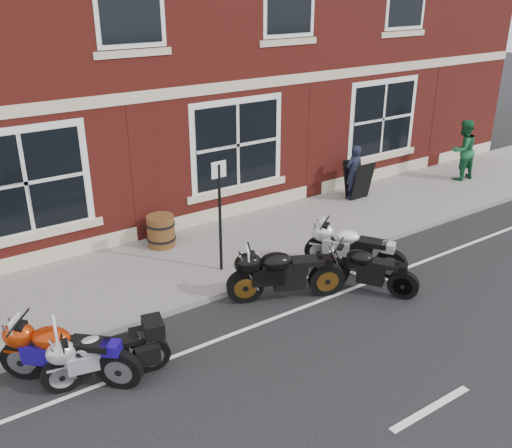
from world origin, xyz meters
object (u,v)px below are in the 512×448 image
at_px(moto_sport_red, 67,350).
at_px(pedestrian_left, 354,172).
at_px(moto_sport_silver, 354,247).
at_px(barrel_planter, 161,231).
at_px(moto_naked_black, 367,267).
at_px(moto_touring_silver, 102,352).
at_px(moto_sport_black, 284,271).
at_px(pedestrian_right, 463,150).
at_px(a_board_sign, 358,180).
at_px(parking_sign, 220,209).

relative_size(moto_sport_red, pedestrian_left, 1.16).
height_order(moto_sport_silver, barrel_planter, moto_sport_silver).
bearing_deg(moto_naked_black, barrel_planter, 90.71).
bearing_deg(moto_touring_silver, moto_sport_black, -71.24).
distance_m(pedestrian_right, a_board_sign, 3.76).
height_order(moto_sport_red, moto_sport_black, moto_sport_black).
relative_size(moto_sport_silver, barrel_planter, 2.66).
relative_size(moto_touring_silver, a_board_sign, 1.82).
xyz_separation_m(moto_touring_silver, barrel_planter, (2.74, 3.70, -0.04)).
bearing_deg(moto_touring_silver, moto_sport_silver, -72.64).
xyz_separation_m(moto_naked_black, pedestrian_left, (3.12, 3.74, 0.36)).
xyz_separation_m(moto_sport_silver, barrel_planter, (-2.89, 3.18, -0.08)).
bearing_deg(moto_naked_black, moto_touring_silver, 145.20).
bearing_deg(moto_sport_silver, barrel_planter, 100.27).
xyz_separation_m(pedestrian_left, a_board_sign, (0.14, -0.04, -0.22)).
bearing_deg(moto_touring_silver, parking_sign, -47.06).
bearing_deg(moto_sport_red, a_board_sign, -27.79).
bearing_deg(pedestrian_right, moto_sport_black, 20.21).
distance_m(moto_sport_silver, pedestrian_left, 4.08).
relative_size(moto_sport_red, moto_sport_black, 0.81).
distance_m(moto_sport_red, a_board_sign, 9.53).
bearing_deg(moto_touring_silver, pedestrian_right, -64.45).
xyz_separation_m(moto_touring_silver, moto_naked_black, (5.29, -0.24, -0.01)).
relative_size(moto_sport_silver, pedestrian_left, 1.28).
height_order(moto_touring_silver, moto_sport_black, moto_touring_silver).
xyz_separation_m(moto_touring_silver, pedestrian_left, (8.40, 3.50, 0.35)).
bearing_deg(parking_sign, moto_touring_silver, -151.97).
bearing_deg(pedestrian_right, pedestrian_left, -4.62).
bearing_deg(pedestrian_right, moto_touring_silver, 17.32).
bearing_deg(parking_sign, moto_sport_red, -158.48).
xyz_separation_m(moto_sport_red, moto_naked_black, (5.72, -0.52, -0.07)).
height_order(moto_sport_red, moto_naked_black, moto_sport_red).
xyz_separation_m(moto_sport_silver, moto_naked_black, (-0.35, -0.75, -0.06)).
distance_m(pedestrian_right, parking_sign, 9.05).
relative_size(moto_sport_silver, parking_sign, 0.82).
relative_size(moto_touring_silver, moto_sport_black, 0.89).
bearing_deg(barrel_planter, moto_sport_black, -72.81).
height_order(moto_naked_black, a_board_sign, a_board_sign).
bearing_deg(barrel_planter, moto_touring_silver, -126.55).
distance_m(moto_sport_red, parking_sign, 4.16).
bearing_deg(moto_sport_black, pedestrian_right, -49.04).
relative_size(moto_touring_silver, pedestrian_right, 1.07).
xyz_separation_m(moto_naked_black, a_board_sign, (3.26, 3.70, 0.14)).
xyz_separation_m(moto_touring_silver, parking_sign, (3.27, 1.95, 0.96)).
bearing_deg(pedestrian_left, a_board_sign, 160.75).
height_order(moto_touring_silver, moto_sport_silver, moto_touring_silver).
relative_size(moto_sport_red, parking_sign, 0.74).
xyz_separation_m(moto_touring_silver, moto_sport_black, (3.75, 0.43, 0.08)).
distance_m(barrel_planter, parking_sign, 2.08).
bearing_deg(a_board_sign, pedestrian_right, -7.96).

